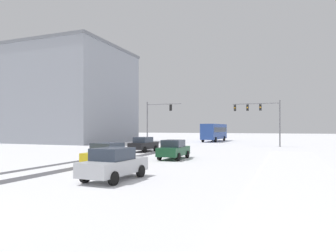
% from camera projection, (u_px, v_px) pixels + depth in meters
% --- Properties ---
extents(wheel_track_left_lane, '(1.06, 33.92, 0.01)m').
position_uv_depth(wheel_track_left_lane, '(103.00, 163.00, 22.83)').
color(wheel_track_left_lane, '#4C4C51').
rests_on(wheel_track_left_lane, ground).
extents(wheel_track_right_lane, '(0.73, 33.92, 0.01)m').
position_uv_depth(wheel_track_right_lane, '(77.00, 161.00, 23.72)').
color(wheel_track_right_lane, '#4C4C51').
rests_on(wheel_track_right_lane, ground).
extents(sidewalk_kerb_right, '(4.00, 33.92, 0.12)m').
position_uv_depth(sidewalk_kerb_right, '(299.00, 175.00, 16.53)').
color(sidewalk_kerb_right, white).
rests_on(sidewalk_kerb_right, ground).
extents(traffic_signal_far_left, '(5.45, 0.38, 6.50)m').
position_uv_depth(traffic_signal_far_left, '(156.00, 116.00, 44.61)').
color(traffic_signal_far_left, slate).
rests_on(traffic_signal_far_left, ground).
extents(traffic_signal_far_right, '(6.57, 0.45, 6.50)m').
position_uv_depth(traffic_signal_far_right, '(260.00, 113.00, 43.08)').
color(traffic_signal_far_right, slate).
rests_on(traffic_signal_far_right, ground).
extents(car_black_lead, '(2.00, 4.18, 1.62)m').
position_uv_depth(car_black_lead, '(144.00, 144.00, 33.55)').
color(car_black_lead, black).
rests_on(car_black_lead, ground).
extents(car_dark_green_second, '(1.91, 4.14, 1.62)m').
position_uv_depth(car_dark_green_second, '(174.00, 149.00, 25.58)').
color(car_dark_green_second, '#194C2D').
rests_on(car_dark_green_second, ground).
extents(car_yellow_cab_third, '(1.92, 4.14, 1.62)m').
position_uv_depth(car_yellow_cab_third, '(109.00, 154.00, 20.64)').
color(car_yellow_cab_third, yellow).
rests_on(car_yellow_cab_third, ground).
extents(car_silver_fourth, '(1.98, 4.17, 1.62)m').
position_uv_depth(car_silver_fourth, '(114.00, 164.00, 15.29)').
color(car_silver_fourth, '#B7BABF').
rests_on(car_silver_fourth, ground).
extents(bus_oncoming, '(2.94, 11.08, 3.38)m').
position_uv_depth(bus_oncoming, '(214.00, 131.00, 59.29)').
color(bus_oncoming, '#284793').
rests_on(bus_oncoming, ground).
extents(office_building_far_left_block, '(20.04, 18.41, 17.23)m').
position_uv_depth(office_building_far_left_block, '(70.00, 96.00, 56.96)').
color(office_building_far_left_block, '#9399A3').
rests_on(office_building_far_left_block, ground).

